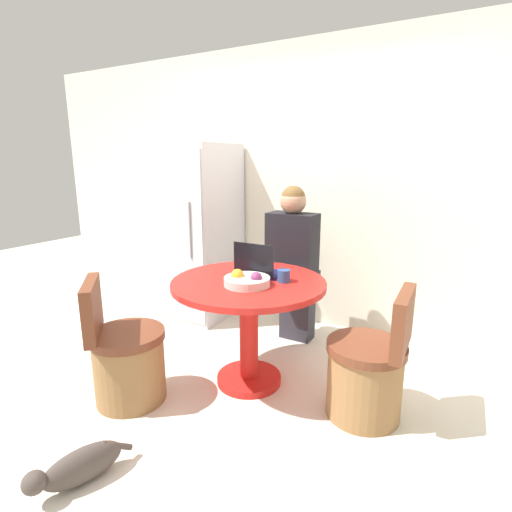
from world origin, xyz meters
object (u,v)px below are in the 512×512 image
chair_near_left_corner (126,360)px  person_seated (294,259)px  fruit_bowl (247,280)px  dining_table (249,308)px  laptop (258,268)px  chair_right_side (368,374)px  refrigerator (196,232)px  cat (78,467)px

chair_near_left_corner → person_seated: (0.58, 1.34, 0.47)m
chair_near_left_corner → fruit_bowl: 0.95m
dining_table → laptop: laptop is taller
chair_right_side → fruit_bowl: fruit_bowl is taller
dining_table → chair_near_left_corner: (-0.59, -0.59, -0.28)m
laptop → fruit_bowl: (0.05, -0.24, -0.02)m
fruit_bowl → laptop: bearing=101.3°
chair_near_left_corner → chair_right_side: 1.56m
chair_near_left_corner → person_seated: bearing=-68.5°
person_seated → refrigerator: bearing=-7.3°
person_seated → chair_near_left_corner: bearing=66.4°
dining_table → refrigerator: bearing=142.4°
laptop → fruit_bowl: size_ratio=1.04×
laptop → cat: laptop is taller
chair_near_left_corner → cat: bearing=163.3°
dining_table → chair_near_left_corner: size_ratio=1.25×
refrigerator → cat: bearing=-66.6°
refrigerator → chair_near_left_corner: size_ratio=2.04×
chair_right_side → person_seated: (-0.84, 0.71, 0.47)m
chair_right_side → laptop: size_ratio=2.68×
laptop → cat: 1.56m
chair_near_left_corner → cat: size_ratio=1.64×
refrigerator → person_seated: (1.16, -0.15, -0.10)m
person_seated → laptop: bearing=90.4°
cat → dining_table: bearing=-173.5°
person_seated → cat: bearing=83.0°
person_seated → cat: size_ratio=2.67×
dining_table → cat: 1.34m
fruit_bowl → chair_near_left_corner: bearing=-142.3°
chair_near_left_corner → fruit_bowl: size_ratio=2.78×
cat → fruit_bowl: bearing=-176.6°
dining_table → chair_right_side: size_ratio=1.25×
fruit_bowl → cat: 1.36m
laptop → person_seated: bearing=-89.6°
dining_table → chair_right_side: bearing=2.6°
refrigerator → chair_right_side: bearing=-23.3°
refrigerator → person_seated: bearing=-7.3°
chair_near_left_corner → person_seated: 1.54m
dining_table → person_seated: person_seated is taller
refrigerator → cat: size_ratio=3.35×
chair_near_left_corner → laptop: 1.08m
chair_near_left_corner → dining_table: bearing=-90.0°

